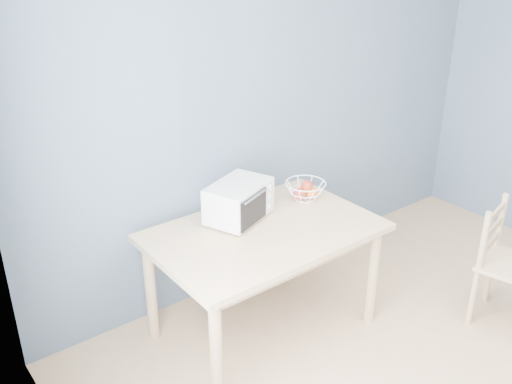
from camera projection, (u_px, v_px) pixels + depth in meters
dining_table at (264, 244)px, 3.55m from camera, size 1.40×0.90×0.75m
toaster_oven at (237, 202)px, 3.56m from camera, size 0.49×0.43×0.25m
fruit_basket at (305, 190)px, 3.86m from camera, size 0.35×0.35×0.14m
dining_chair at (506, 267)px, 3.73m from camera, size 0.48×0.48×0.84m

